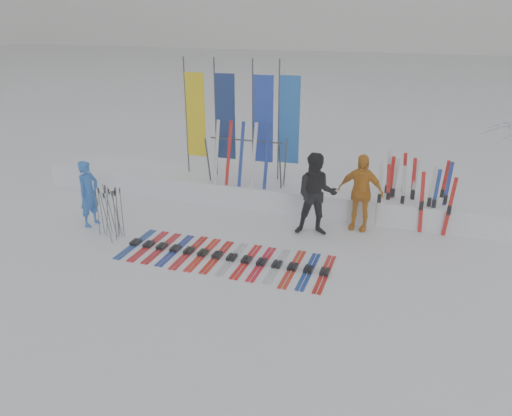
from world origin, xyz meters
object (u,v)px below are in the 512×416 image
(person_blue, at_px, (89,194))
(ski_rack, at_px, (246,155))
(ski_row, at_px, (225,257))
(person_black, at_px, (316,195))
(person_yellow, at_px, (360,192))

(person_blue, xyz_separation_m, ski_rack, (3.14, 2.55, 0.57))
(person_blue, distance_m, ski_row, 3.91)
(person_blue, xyz_separation_m, ski_row, (3.77, -0.64, -0.78))
(person_black, distance_m, person_yellow, 1.12)
(person_black, bearing_deg, ski_rack, 135.57)
(person_blue, bearing_deg, ski_rack, -44.53)
(person_black, relative_size, ski_row, 0.44)
(person_yellow, bearing_deg, ski_rack, 173.08)
(person_yellow, bearing_deg, ski_row, -129.05)
(person_black, bearing_deg, person_blue, 179.82)
(person_blue, bearing_deg, person_black, -70.64)
(ski_row, height_order, ski_rack, ski_rack)
(person_yellow, relative_size, ski_rack, 0.91)
(person_black, bearing_deg, person_yellow, 21.79)
(ski_rack, bearing_deg, person_yellow, -12.42)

